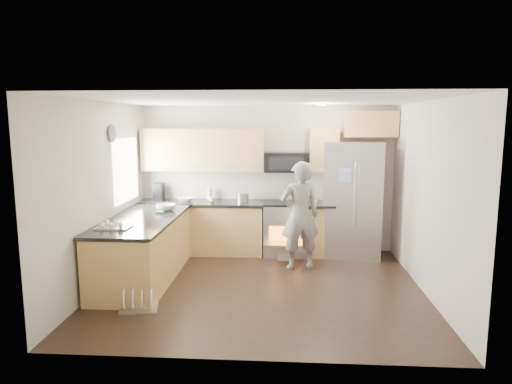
# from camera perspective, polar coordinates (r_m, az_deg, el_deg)

# --- Properties ---
(ground) EXTENTS (4.50, 4.50, 0.00)m
(ground) POSITION_cam_1_polar(r_m,az_deg,el_deg) (6.58, 0.54, -11.84)
(ground) COLOR black
(ground) RESTS_ON ground
(room_shell) EXTENTS (4.54, 4.04, 2.62)m
(room_shell) POSITION_cam_1_polar(r_m,az_deg,el_deg) (6.22, 0.23, 2.83)
(room_shell) COLOR beige
(room_shell) RESTS_ON ground
(back_cabinet_run) EXTENTS (4.45, 0.64, 2.50)m
(back_cabinet_run) POSITION_cam_1_polar(r_m,az_deg,el_deg) (8.07, -2.89, -0.90)
(back_cabinet_run) COLOR tan
(back_cabinet_run) RESTS_ON ground
(peninsula) EXTENTS (0.96, 2.36, 1.02)m
(peninsula) POSITION_cam_1_polar(r_m,az_deg,el_deg) (6.99, -13.92, -6.89)
(peninsula) COLOR tan
(peninsula) RESTS_ON ground
(stove_range) EXTENTS (0.76, 0.97, 1.79)m
(stove_range) POSITION_cam_1_polar(r_m,az_deg,el_deg) (8.02, 3.73, -3.06)
(stove_range) COLOR #B7B7BC
(stove_range) RESTS_ON ground
(refrigerator) EXTENTS (1.08, 0.91, 1.99)m
(refrigerator) POSITION_cam_1_polar(r_m,az_deg,el_deg) (8.05, 12.04, -0.89)
(refrigerator) COLOR #B7B7BC
(refrigerator) RESTS_ON ground
(person) EXTENTS (0.70, 0.54, 1.72)m
(person) POSITION_cam_1_polar(r_m,az_deg,el_deg) (7.22, 5.52, -2.94)
(person) COLOR gray
(person) RESTS_ON ground
(dish_rack) EXTENTS (0.52, 0.45, 0.28)m
(dish_rack) POSITION_cam_1_polar(r_m,az_deg,el_deg) (6.02, -14.45, -13.39)
(dish_rack) COLOR #B7B7BC
(dish_rack) RESTS_ON ground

